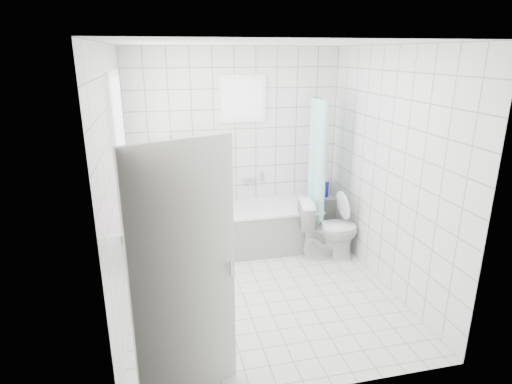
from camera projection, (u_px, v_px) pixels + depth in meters
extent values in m
plane|color=white|center=(262.00, 292.00, 4.72)|extent=(3.00, 3.00, 0.00)
plane|color=white|center=(263.00, 43.00, 3.92)|extent=(3.00, 3.00, 0.00)
cube|color=white|center=(236.00, 148.00, 5.71)|extent=(2.80, 0.02, 2.60)
cube|color=white|center=(314.00, 239.00, 2.93)|extent=(2.80, 0.02, 2.60)
cube|color=white|center=(118.00, 189.00, 4.02)|extent=(0.02, 3.00, 2.60)
cube|color=white|center=(388.00, 171.00, 4.62)|extent=(0.02, 3.00, 2.60)
cube|color=white|center=(122.00, 150.00, 4.21)|extent=(0.01, 0.90, 1.40)
cube|color=white|center=(243.00, 99.00, 5.49)|extent=(0.50, 0.01, 0.50)
cube|color=white|center=(133.00, 220.00, 4.45)|extent=(0.18, 1.02, 0.08)
cube|color=silver|center=(185.00, 280.00, 3.00)|extent=(0.75, 0.35, 2.00)
cube|color=white|center=(247.00, 229.00, 5.69)|extent=(1.86, 0.75, 0.55)
cube|color=white|center=(247.00, 209.00, 5.60)|extent=(1.88, 0.77, 0.03)
cube|color=white|center=(168.00, 203.00, 5.29)|extent=(0.15, 0.85, 1.50)
cube|color=white|center=(321.00, 216.00, 6.18)|extent=(0.40, 0.24, 0.55)
imported|color=white|center=(328.00, 229.00, 5.43)|extent=(0.81, 0.55, 0.76)
cylinder|color=silver|center=(315.00, 96.00, 5.32)|extent=(0.02, 0.80, 0.02)
cube|color=silver|center=(249.00, 181.00, 5.85)|extent=(0.18, 0.06, 0.06)
imported|color=silver|center=(133.00, 200.00, 4.49)|extent=(0.14, 0.13, 0.30)
imported|color=#D753A9|center=(131.00, 214.00, 4.06)|extent=(0.16, 0.16, 0.32)
imported|color=#D068A5|center=(134.00, 196.00, 4.71)|extent=(0.13, 0.13, 0.21)
imported|color=silver|center=(133.00, 211.00, 4.37)|extent=(0.17, 0.17, 0.16)
cylinder|color=#1C9719|center=(323.00, 193.00, 5.99)|extent=(0.06, 0.06, 0.20)
cylinder|color=#161BB2|center=(326.00, 189.00, 6.09)|extent=(0.06, 0.06, 0.23)
cylinder|color=red|center=(318.00, 189.00, 6.07)|extent=(0.06, 0.06, 0.24)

